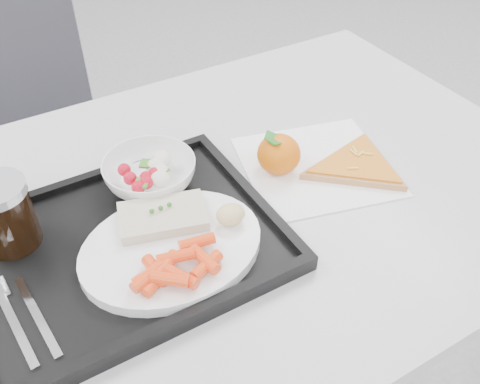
{
  "coord_description": "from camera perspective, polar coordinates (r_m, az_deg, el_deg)",
  "views": [
    {
      "loc": [
        -0.3,
        -0.29,
        1.34
      ],
      "look_at": [
        0.03,
        0.27,
        0.77
      ],
      "focal_mm": 40.0,
      "sensor_mm": 36.0,
      "label": 1
    }
  ],
  "objects": [
    {
      "name": "table",
      "position": [
        0.94,
        -2.41,
        -3.58
      ],
      "size": [
        1.2,
        0.8,
        0.75
      ],
      "color": "silver",
      "rests_on": "ground"
    },
    {
      "name": "chair",
      "position": [
        1.56,
        -21.94,
        6.96
      ],
      "size": [
        0.52,
        0.53,
        0.93
      ],
      "color": "#38383F",
      "rests_on": "ground"
    },
    {
      "name": "tray",
      "position": [
        0.82,
        -12.23,
        -5.69
      ],
      "size": [
        0.45,
        0.35,
        0.03
      ],
      "color": "black",
      "rests_on": "table"
    },
    {
      "name": "dinner_plate",
      "position": [
        0.78,
        -7.3,
        -5.9
      ],
      "size": [
        0.27,
        0.27,
        0.02
      ],
      "color": "white",
      "rests_on": "tray"
    },
    {
      "name": "fish_fillet",
      "position": [
        0.8,
        -8.24,
        -2.57
      ],
      "size": [
        0.14,
        0.11,
        0.02
      ],
      "color": "beige",
      "rests_on": "dinner_plate"
    },
    {
      "name": "bread_roll",
      "position": [
        0.79,
        -1.02,
        -2.41
      ],
      "size": [
        0.06,
        0.05,
        0.03
      ],
      "color": "tan",
      "rests_on": "dinner_plate"
    },
    {
      "name": "salad_bowl",
      "position": [
        0.89,
        -9.59,
        1.99
      ],
      "size": [
        0.15,
        0.15,
        0.05
      ],
      "color": "white",
      "rests_on": "tray"
    },
    {
      "name": "cola_glass",
      "position": [
        0.83,
        -23.86,
        -2.14
      ],
      "size": [
        0.08,
        0.08,
        0.11
      ],
      "color": "black",
      "rests_on": "tray"
    },
    {
      "name": "cutlery",
      "position": [
        0.78,
        -23.54,
        -11.37
      ],
      "size": [
        0.09,
        0.17,
        0.01
      ],
      "color": "silver",
      "rests_on": "tray"
    },
    {
      "name": "napkin",
      "position": [
        0.96,
        8.11,
        2.74
      ],
      "size": [
        0.3,
        0.29,
        0.0
      ],
      "color": "white",
      "rests_on": "table"
    },
    {
      "name": "tangerine",
      "position": [
        0.92,
        4.16,
        4.07
      ],
      "size": [
        0.1,
        0.1,
        0.07
      ],
      "color": "orange",
      "rests_on": "napkin"
    },
    {
      "name": "pizza_slice",
      "position": [
        0.96,
        12.36,
        2.8
      ],
      "size": [
        0.26,
        0.26,
        0.02
      ],
      "color": "tan",
      "rests_on": "napkin"
    },
    {
      "name": "carrot_pile",
      "position": [
        0.73,
        -7.07,
        -8.01
      ],
      "size": [
        0.14,
        0.08,
        0.03
      ],
      "color": "#F04215",
      "rests_on": "dinner_plate"
    },
    {
      "name": "salad_contents",
      "position": [
        0.88,
        -9.24,
        2.25
      ],
      "size": [
        0.09,
        0.08,
        0.03
      ],
      "color": "#B40F21",
      "rests_on": "salad_bowl"
    }
  ]
}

